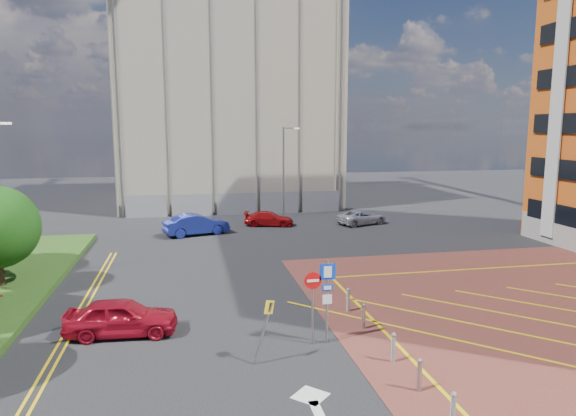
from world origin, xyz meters
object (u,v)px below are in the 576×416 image
object	(u,v)px
warning_sign	(265,324)
car_red_back	(269,219)
sign_cluster	(322,293)
car_red_left	(121,317)
car_blue_back	(196,224)
lamp_back	(284,168)
car_silver_back	(362,217)

from	to	relation	value
warning_sign	car_red_back	size ratio (longest dim) A/B	0.56
sign_cluster	car_red_left	bearing A→B (deg)	162.74
car_blue_back	car_red_back	bearing A→B (deg)	-83.96
lamp_back	warning_sign	bearing A→B (deg)	-102.14
lamp_back	sign_cluster	distance (m)	27.38
sign_cluster	car_blue_back	xyz separation A→B (m)	(-4.13, 20.65, -1.16)
car_blue_back	car_red_left	bearing A→B (deg)	152.99
lamp_back	car_silver_back	bearing A→B (deg)	-40.37
sign_cluster	car_red_left	distance (m)	7.81
sign_cluster	warning_sign	distance (m)	2.65
warning_sign	car_silver_back	size ratio (longest dim) A/B	0.53
car_red_left	car_silver_back	distance (m)	26.06
sign_cluster	warning_sign	bearing A→B (deg)	-152.04
sign_cluster	car_blue_back	world-z (taller)	sign_cluster
warning_sign	car_blue_back	world-z (taller)	warning_sign
car_silver_back	car_blue_back	bearing A→B (deg)	77.62
warning_sign	car_red_back	world-z (taller)	warning_sign
sign_cluster	car_red_back	xyz separation A→B (m)	(1.76, 23.15, -1.37)
car_blue_back	car_silver_back	bearing A→B (deg)	-100.26
car_blue_back	lamp_back	bearing A→B (deg)	-68.18
car_red_back	sign_cluster	bearing A→B (deg)	-169.99
car_red_left	car_red_back	xyz separation A→B (m)	(9.13, 20.86, -0.14)
car_blue_back	car_red_back	xyz separation A→B (m)	(5.89, 2.50, -0.21)
lamp_back	car_red_left	bearing A→B (deg)	-114.28
sign_cluster	car_red_back	bearing A→B (deg)	85.66
sign_cluster	car_blue_back	bearing A→B (deg)	101.31
car_red_back	lamp_back	bearing A→B (deg)	-13.32
car_red_left	car_silver_back	world-z (taller)	car_red_left
car_blue_back	car_red_back	world-z (taller)	car_blue_back
car_red_left	lamp_back	bearing A→B (deg)	-20.77
car_blue_back	sign_cluster	bearing A→B (deg)	174.31
lamp_back	car_red_back	bearing A→B (deg)	-117.67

